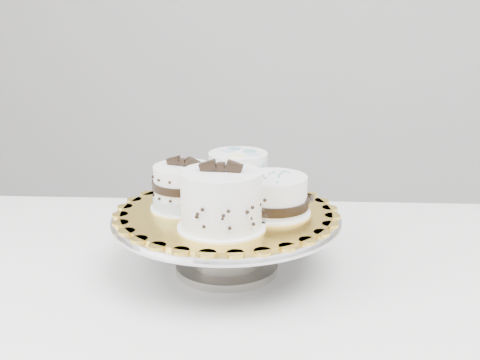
# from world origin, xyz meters

# --- Properties ---
(table) EXTENTS (1.20, 0.85, 0.75)m
(table) POSITION_xyz_m (-0.05, 0.14, 0.67)
(table) COLOR white
(table) RESTS_ON floor
(cake_stand) EXTENTS (0.34, 0.34, 0.09)m
(cake_stand) POSITION_xyz_m (-0.09, 0.18, 0.81)
(cake_stand) COLOR gray
(cake_stand) RESTS_ON table
(cake_board) EXTENTS (0.32, 0.32, 0.00)m
(cake_board) POSITION_xyz_m (-0.09, 0.18, 0.84)
(cake_board) COLOR gold
(cake_board) RESTS_ON cake_stand
(cake_swirl) EXTENTS (0.12, 0.12, 0.10)m
(cake_swirl) POSITION_xyz_m (-0.09, 0.11, 0.89)
(cake_swirl) COLOR white
(cake_swirl) RESTS_ON cake_board
(cake_banded) EXTENTS (0.11, 0.11, 0.08)m
(cake_banded) POSITION_xyz_m (-0.16, 0.19, 0.88)
(cake_banded) COLOR white
(cake_banded) RESTS_ON cake_board
(cake_dots) EXTENTS (0.12, 0.12, 0.07)m
(cake_dots) POSITION_xyz_m (-0.09, 0.26, 0.88)
(cake_dots) COLOR white
(cake_dots) RESTS_ON cake_board
(cake_ribbon) EXTENTS (0.12, 0.12, 0.06)m
(cake_ribbon) POSITION_xyz_m (-0.02, 0.18, 0.87)
(cake_ribbon) COLOR white
(cake_ribbon) RESTS_ON cake_board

